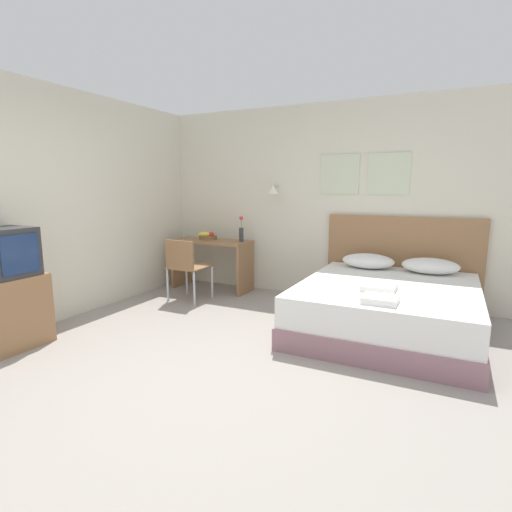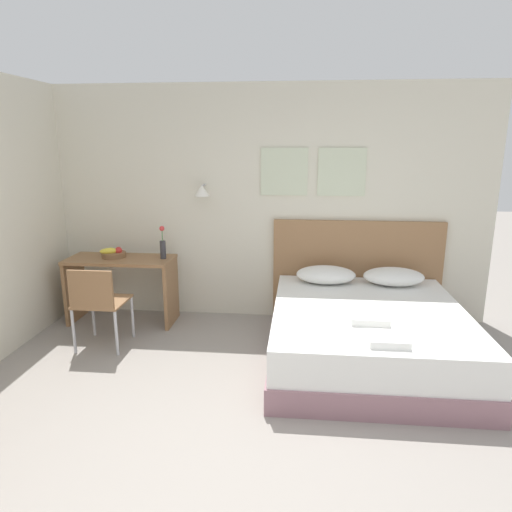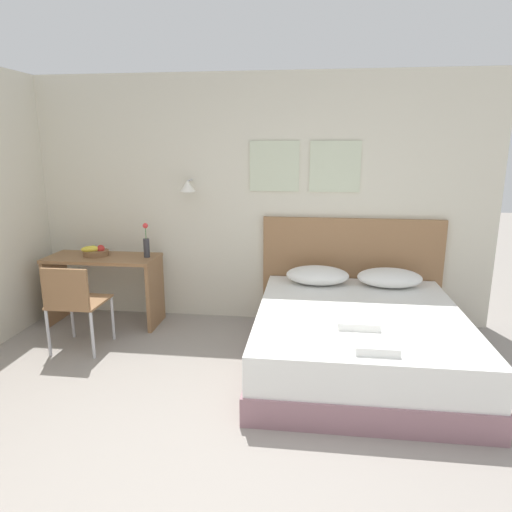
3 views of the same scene
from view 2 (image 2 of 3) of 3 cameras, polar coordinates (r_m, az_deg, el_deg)
name	(u,v)px [view 2 (image 2 of 3)]	position (r m, az deg, el deg)	size (l,w,h in m)	color
ground_plane	(204,484)	(3.11, -6.51, -26.46)	(24.00, 24.00, 0.00)	gray
wall_back	(254,204)	(5.24, -0.27, 6.51)	(5.32, 0.31, 2.65)	beige
bed	(367,335)	(4.47, 13.73, -9.53)	(1.78, 2.04, 0.52)	gray
headboard	(356,271)	(5.35, 12.43, -1.85)	(1.90, 0.06, 1.17)	#8E6642
pillow_left	(326,275)	(5.03, 8.73, -2.31)	(0.64, 0.42, 0.18)	white
pillow_right	(394,276)	(5.12, 16.82, -2.47)	(0.64, 0.42, 0.18)	white
folded_towel_near_foot	(368,317)	(4.07, 13.88, -7.43)	(0.32, 0.31, 0.06)	white
folded_towel_mid_bed	(388,339)	(3.68, 16.14, -9.97)	(0.30, 0.27, 0.06)	white
desk	(121,278)	(5.40, -16.47, -2.60)	(1.18, 0.51, 0.75)	#8E6642
desk_chair	(98,300)	(4.74, -19.19, -5.21)	(0.47, 0.47, 0.85)	#8E6642
fruit_bowl	(113,253)	(5.39, -17.41, 0.30)	(0.28, 0.27, 0.12)	brown
flower_vase	(163,246)	(5.17, -11.58, 1.24)	(0.06, 0.06, 0.37)	#333338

